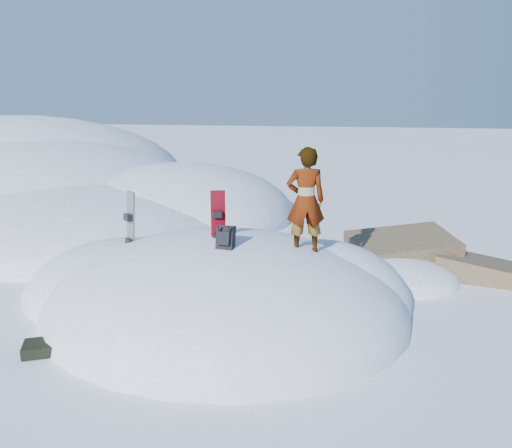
% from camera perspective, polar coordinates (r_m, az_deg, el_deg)
% --- Properties ---
extents(ground, '(120.00, 120.00, 0.00)m').
position_cam_1_polar(ground, '(9.83, -3.66, -9.95)').
color(ground, white).
rests_on(ground, ground).
extents(snow_mound, '(8.00, 6.00, 3.00)m').
position_cam_1_polar(snow_mound, '(10.08, -4.29, -9.31)').
color(snow_mound, white).
rests_on(snow_mound, ground).
extents(snow_ridge, '(21.50, 18.50, 6.40)m').
position_cam_1_polar(snow_ridge, '(22.80, -23.41, 3.02)').
color(snow_ridge, white).
rests_on(snow_ridge, ground).
extents(rock_outcrop, '(4.68, 4.41, 1.68)m').
position_cam_1_polar(rock_outcrop, '(12.43, 16.86, -5.15)').
color(rock_outcrop, brown).
rests_on(rock_outcrop, ground).
extents(snowboard_red, '(0.27, 0.19, 1.46)m').
position_cam_1_polar(snowboard_red, '(9.31, -4.35, -0.47)').
color(snowboard_red, '#A80919').
rests_on(snowboard_red, snow_mound).
extents(snowboard_dark, '(0.34, 0.34, 1.68)m').
position_cam_1_polar(snowboard_dark, '(10.28, -14.19, -0.90)').
color(snowboard_dark, black).
rests_on(snowboard_dark, snow_mound).
extents(backpack, '(0.32, 0.37, 0.50)m').
position_cam_1_polar(backpack, '(8.74, -3.51, -1.54)').
color(backpack, black).
rests_on(backpack, snow_mound).
extents(gear_pile, '(0.89, 0.70, 0.23)m').
position_cam_1_polar(gear_pile, '(9.00, -22.63, -12.73)').
color(gear_pile, black).
rests_on(gear_pile, ground).
extents(person, '(0.79, 0.62, 1.93)m').
position_cam_1_polar(person, '(8.97, 5.69, 2.67)').
color(person, slate).
rests_on(person, snow_mound).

